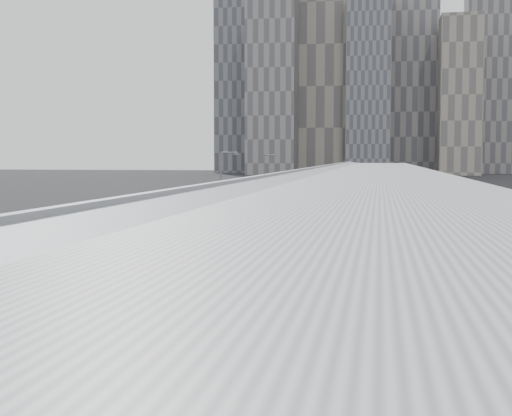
% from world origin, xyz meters
% --- Properties ---
extents(ground, '(800.00, 800.00, 0.00)m').
position_xyz_m(ground, '(0.00, 0.00, 0.00)').
color(ground, black).
rests_on(ground, ground).
extents(sidewalk, '(10.00, 170.00, 0.12)m').
position_xyz_m(sidewalk, '(9.00, 55.00, 0.06)').
color(sidewalk, gray).
rests_on(sidewalk, ground).
extents(lane_line, '(0.12, 160.00, 0.02)m').
position_xyz_m(lane_line, '(-1.50, 55.00, 0.01)').
color(lane_line, gold).
rests_on(lane_line, ground).
extents(depot, '(12.45, 160.40, 7.20)m').
position_xyz_m(depot, '(12.99, 55.00, 3.51)').
color(depot, gray).
rests_on(depot, ground).
extents(skyline, '(145.00, 64.00, 120.00)m').
position_xyz_m(skyline, '(-2.90, 324.16, 50.85)').
color(skyline, slate).
rests_on(skyline, ground).
extents(bus_0, '(2.72, 12.09, 3.53)m').
position_xyz_m(bus_0, '(2.28, 5.77, 1.49)').
color(bus_0, silver).
rests_on(bus_0, ground).
extents(bus_1, '(3.62, 13.27, 3.83)m').
position_xyz_m(bus_1, '(2.62, 20.49, 1.62)').
color(bus_1, black).
rests_on(bus_1, ground).
extents(bus_2, '(3.24, 12.77, 3.70)m').
position_xyz_m(bus_2, '(2.11, 34.32, 1.56)').
color(bus_2, white).
rests_on(bus_2, ground).
extents(bus_3, '(3.87, 13.07, 3.76)m').
position_xyz_m(bus_3, '(1.65, 46.65, 1.59)').
color(bus_3, slate).
rests_on(bus_3, ground).
extents(bus_4, '(3.89, 13.39, 3.86)m').
position_xyz_m(bus_4, '(2.04, 60.20, 1.63)').
color(bus_4, '#9A9CA3').
rests_on(bus_4, ground).
extents(bus_5, '(2.90, 13.03, 3.80)m').
position_xyz_m(bus_5, '(2.24, 76.22, 1.61)').
color(bus_5, black).
rests_on(bus_5, ground).
extents(bus_6, '(2.76, 12.29, 3.59)m').
position_xyz_m(bus_6, '(1.77, 89.95, 1.51)').
color(bus_6, white).
rests_on(bus_6, ground).
extents(tree_0, '(2.55, 2.55, 4.98)m').
position_xyz_m(tree_0, '(5.53, 8.59, 3.69)').
color(tree_0, black).
rests_on(tree_0, ground).
extents(tree_1, '(2.24, 2.24, 4.77)m').
position_xyz_m(tree_1, '(5.68, 32.08, 3.63)').
color(tree_1, black).
rests_on(tree_1, ground).
extents(tree_2, '(2.71, 2.71, 4.47)m').
position_xyz_m(tree_2, '(5.45, 52.17, 3.11)').
color(tree_2, black).
rests_on(tree_2, ground).
extents(tree_3, '(2.55, 2.55, 4.31)m').
position_xyz_m(tree_3, '(5.52, 80.21, 3.03)').
color(tree_3, black).
rests_on(tree_3, ground).
extents(tree_4, '(2.63, 2.63, 4.85)m').
position_xyz_m(tree_4, '(5.48, 103.79, 3.52)').
color(tree_4, black).
rests_on(tree_4, ground).
extents(street_lamp_near, '(2.04, 0.22, 8.74)m').
position_xyz_m(street_lamp_near, '(-3.51, 52.35, 5.06)').
color(street_lamp_near, '#59595E').
rests_on(street_lamp_near, ground).
extents(street_lamp_far, '(2.04, 0.22, 8.55)m').
position_xyz_m(street_lamp_far, '(-4.32, 87.15, 4.96)').
color(street_lamp_far, '#59595E').
rests_on(street_lamp_far, ground).
extents(shipping_container, '(3.31, 5.70, 2.67)m').
position_xyz_m(shipping_container, '(-5.68, 112.31, 1.33)').
color(shipping_container, '#14411D').
rests_on(shipping_container, ground).
extents(suv, '(3.70, 5.60, 1.43)m').
position_xyz_m(suv, '(-4.42, 131.73, 0.72)').
color(suv, black).
rests_on(suv, ground).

